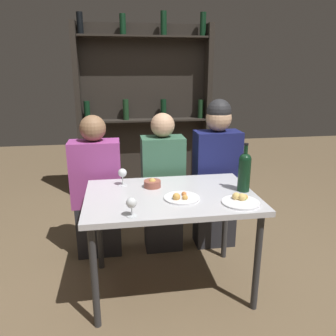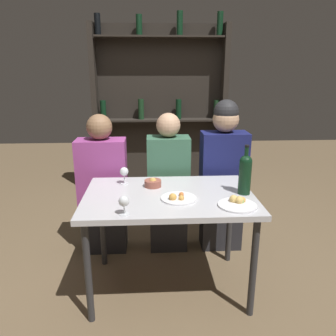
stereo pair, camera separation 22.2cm
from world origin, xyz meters
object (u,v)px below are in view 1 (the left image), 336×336
seated_person_right (216,176)px  wine_glass_0 (131,204)px  food_plate_1 (240,200)px  seated_person_left (97,191)px  seated_person_center (163,187)px  wine_bottle (244,170)px  food_plate_0 (181,198)px  snack_bowl (152,183)px  wine_glass_1 (122,174)px

seated_person_right → wine_glass_0: bearing=-131.5°
food_plate_1 → seated_person_left: size_ratio=0.20×
seated_person_left → seated_person_center: seated_person_center is taller
wine_bottle → food_plate_0: (-0.45, -0.08, -0.14)m
snack_bowl → seated_person_right: bearing=34.1°
snack_bowl → seated_person_center: seated_person_center is taller
wine_glass_1 → seated_person_center: bearing=44.5°
wine_glass_0 → seated_person_left: (-0.25, 0.87, -0.24)m
seated_person_center → wine_bottle: bearing=-50.2°
wine_bottle → seated_person_left: (-1.03, 0.58, -0.31)m
food_plate_1 → wine_glass_0: bearing=-171.9°
food_plate_1 → seated_person_center: (-0.39, 0.77, -0.17)m
wine_bottle → wine_glass_0: 0.84m
wine_bottle → food_plate_0: size_ratio=1.44×
seated_person_left → seated_person_right: (1.02, 0.00, 0.08)m
wine_glass_1 → food_plate_0: bearing=-41.4°
wine_bottle → food_plate_0: bearing=-169.6°
food_plate_0 → snack_bowl: (-0.16, 0.25, 0.02)m
wine_glass_1 → seated_person_left: 0.47m
wine_bottle → wine_glass_0: (-0.78, -0.29, -0.07)m
food_plate_0 → wine_bottle: bearing=10.4°
wine_bottle → seated_person_center: bearing=129.8°
wine_glass_0 → food_plate_1: size_ratio=0.48×
food_plate_1 → seated_person_left: 1.23m
wine_glass_1 → seated_person_center: seated_person_center is taller
wine_glass_1 → wine_glass_0: bearing=-85.9°
seated_person_right → wine_glass_1: bearing=-157.5°
wine_glass_1 → wine_bottle: bearing=-16.4°
wine_glass_1 → snack_bowl: wine_glass_1 is taller
wine_glass_1 → seated_person_left: size_ratio=0.11×
wine_glass_1 → snack_bowl: bearing=-18.7°
wine_bottle → wine_glass_0: wine_bottle is taller
wine_bottle → wine_glass_1: bearing=163.6°
snack_bowl → seated_person_right: size_ratio=0.09×
food_plate_1 → seated_person_right: 0.78m
seated_person_center → food_plate_1: bearing=-63.4°
wine_glass_0 → food_plate_1: 0.70m
food_plate_0 → seated_person_center: seated_person_center is taller
food_plate_0 → food_plate_1: (0.36, -0.11, 0.00)m
food_plate_1 → seated_person_center: 0.88m
snack_bowl → wine_bottle: bearing=-15.6°
wine_bottle → snack_bowl: bearing=164.4°
wine_glass_0 → seated_person_center: bearing=70.8°
wine_bottle → seated_person_left: size_ratio=0.28×
food_plate_0 → seated_person_left: (-0.58, 0.66, -0.17)m
seated_person_left → seated_person_right: size_ratio=0.92×
wine_glass_0 → wine_glass_1: size_ratio=0.90×
wine_glass_0 → food_plate_0: wine_glass_0 is taller
wine_glass_0 → food_plate_0: bearing=32.4°
wine_bottle → seated_person_right: bearing=91.4°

